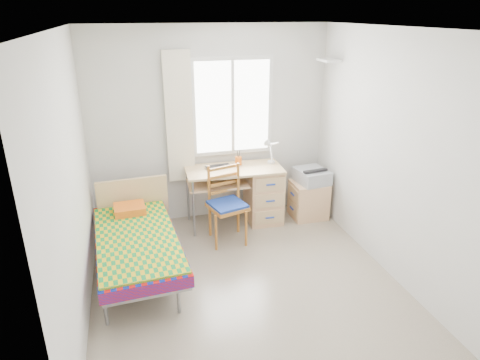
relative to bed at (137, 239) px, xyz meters
name	(u,v)px	position (x,y,z in m)	size (l,w,h in m)	color
floor	(246,283)	(1.10, -0.58, -0.39)	(3.50, 3.50, 0.00)	#BCAD93
ceiling	(247,28)	(1.10, -0.58, 2.21)	(3.50, 3.50, 0.00)	white
wall_back	(210,126)	(1.10, 1.17, 0.91)	(3.20, 3.20, 0.00)	silver
wall_left	(71,187)	(-0.50, -0.58, 0.91)	(3.50, 3.50, 0.00)	silver
wall_right	(391,156)	(2.70, -0.58, 0.91)	(3.50, 3.50, 0.00)	silver
window	(232,107)	(1.40, 1.15, 1.16)	(1.10, 0.04, 1.30)	white
curtain	(179,118)	(0.68, 1.10, 1.06)	(0.35, 0.05, 1.70)	#F5EBCA
floating_shelf	(329,60)	(2.59, 0.82, 1.76)	(0.20, 0.32, 0.03)	white
bed	(137,239)	(0.00, 0.00, 0.00)	(0.97, 1.89, 0.79)	gray
desk	(258,191)	(1.67, 0.83, 0.05)	(1.30, 0.64, 0.80)	tan
chair	(227,200)	(1.13, 0.42, 0.16)	(0.52, 0.52, 0.98)	#A55F20
cabinet	(308,200)	(2.39, 0.74, -0.13)	(0.48, 0.43, 0.52)	tan
printer	(312,176)	(2.42, 0.75, 0.23)	(0.44, 0.50, 0.19)	#AEB0B6
laptop	(219,168)	(1.14, 0.87, 0.42)	(0.34, 0.22, 0.03)	black
pen_cup	(238,161)	(1.42, 0.96, 0.47)	(0.09, 0.09, 0.11)	orange
task_lamp	(270,149)	(1.81, 0.79, 0.65)	(0.22, 0.32, 0.39)	white
book	(217,185)	(1.10, 0.83, 0.20)	(0.17, 0.24, 0.02)	gray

